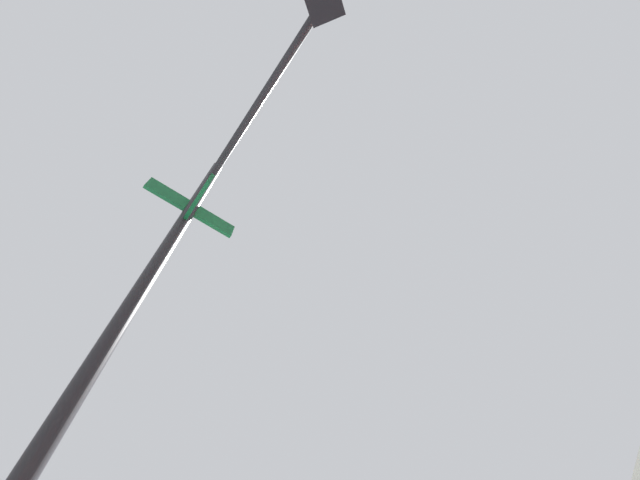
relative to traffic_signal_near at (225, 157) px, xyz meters
The scene contains 1 object.
traffic_signal_near is the anchor object (origin of this frame).
Camera 1 is at (-5.24, -5.10, 1.59)m, focal length 21.14 mm.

